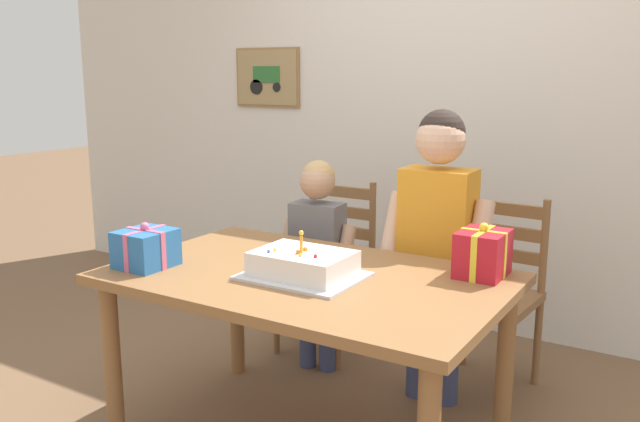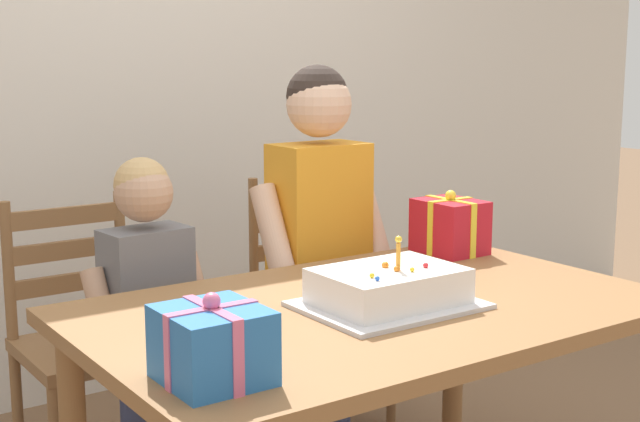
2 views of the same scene
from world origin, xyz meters
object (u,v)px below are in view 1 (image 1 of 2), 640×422
at_px(dining_table, 307,296).
at_px(child_older, 437,229).
at_px(birthday_cake, 303,265).
at_px(gift_box_red_large, 483,253).
at_px(child_younger, 317,245).
at_px(gift_box_beside_cake, 146,248).
at_px(chair_right, 491,293).
at_px(chair_left, 329,265).

xyz_separation_m(dining_table, child_older, (0.28, 0.64, 0.17)).
height_order(birthday_cake, gift_box_red_large, gift_box_red_large).
relative_size(child_older, child_younger, 1.24).
distance_m(gift_box_beside_cake, chair_right, 1.61).
xyz_separation_m(gift_box_red_large, chair_right, (-0.13, 0.58, -0.35)).
bearing_deg(gift_box_beside_cake, gift_box_red_large, 26.34).
height_order(birthday_cake, gift_box_beside_cake, birthday_cake).
relative_size(dining_table, gift_box_beside_cake, 7.13).
bearing_deg(chair_right, dining_table, -116.28).
distance_m(birthday_cake, child_older, 0.74).
height_order(dining_table, chair_left, chair_left).
bearing_deg(chair_right, child_older, -122.71).
height_order(dining_table, child_older, child_older).
height_order(gift_box_red_large, chair_right, gift_box_red_large).
height_order(birthday_cake, chair_right, birthday_cake).
xyz_separation_m(dining_table, gift_box_red_large, (0.58, 0.33, 0.18)).
bearing_deg(gift_box_red_large, chair_left, 150.57).
bearing_deg(gift_box_red_large, chair_right, 102.65).
bearing_deg(chair_left, child_older, -20.74).
distance_m(birthday_cake, chair_right, 1.11).
relative_size(chair_left, child_younger, 0.85).
bearing_deg(child_younger, gift_box_beside_cake, -105.71).
xyz_separation_m(gift_box_red_large, child_younger, (-0.93, 0.31, -0.17)).
relative_size(birthday_cake, chair_left, 0.48).
distance_m(gift_box_red_large, chair_left, 1.24).
relative_size(gift_box_red_large, chair_right, 0.24).
bearing_deg(child_younger, gift_box_red_large, -18.28).
bearing_deg(birthday_cake, chair_right, 65.52).
bearing_deg(gift_box_red_large, child_older, 134.93).
relative_size(gift_box_beside_cake, chair_left, 0.23).
bearing_deg(child_younger, dining_table, -61.34).
distance_m(gift_box_red_large, child_younger, 1.00).
bearing_deg(chair_left, child_younger, -70.23).
xyz_separation_m(gift_box_red_large, child_older, (-0.31, 0.31, -0.00)).
bearing_deg(chair_right, gift_box_red_large, -77.35).
distance_m(gift_box_beside_cake, chair_left, 1.23).
bearing_deg(birthday_cake, chair_left, 115.62).
bearing_deg(child_younger, child_older, -0.05).
height_order(gift_box_red_large, child_older, child_older).
bearing_deg(birthday_cake, child_older, 69.15).
xyz_separation_m(gift_box_beside_cake, child_younger, (0.25, 0.90, -0.15)).
distance_m(dining_table, gift_box_red_large, 0.70).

